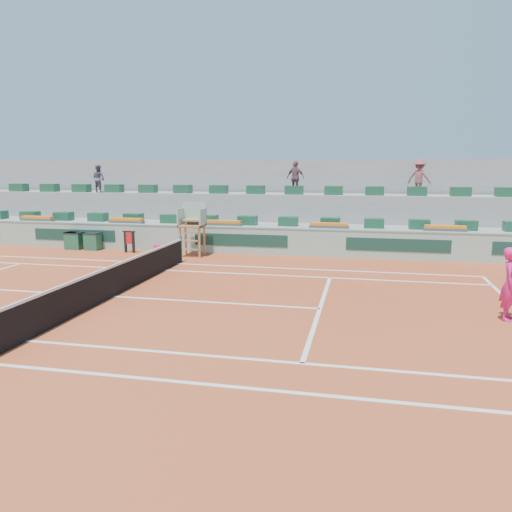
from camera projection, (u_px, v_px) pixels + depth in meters
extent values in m
plane|color=#9F3F1E|center=(113.00, 297.00, 15.49)|extent=(90.00, 90.00, 0.00)
cube|color=#979794|center=(214.00, 234.00, 25.69)|extent=(36.00, 4.00, 1.20)
cube|color=#979794|center=(222.00, 217.00, 27.10)|extent=(36.00, 2.40, 2.60)
cube|color=#979794|center=(230.00, 199.00, 28.48)|extent=(36.00, 0.40, 4.40)
cube|color=#DF1D77|center=(163.00, 248.00, 23.63)|extent=(0.77, 0.34, 0.34)
imported|color=#52525F|center=(99.00, 179.00, 27.39)|extent=(0.86, 0.76, 1.50)
imported|color=#6F4A5A|center=(296.00, 178.00, 25.34)|extent=(1.07, 0.74, 1.69)
imported|color=#8B454D|center=(419.00, 178.00, 24.30)|extent=(1.29, 1.04, 1.75)
cube|color=white|center=(177.00, 264.00, 20.77)|extent=(23.77, 0.12, 0.01)
cube|color=white|center=(27.00, 341.00, 11.53)|extent=(23.77, 0.12, 0.01)
cube|color=white|center=(165.00, 270.00, 19.45)|extent=(23.77, 0.12, 0.01)
cube|color=white|center=(320.00, 309.00, 14.16)|extent=(0.12, 8.23, 0.01)
cube|color=white|center=(113.00, 296.00, 15.49)|extent=(12.80, 0.12, 0.01)
cube|color=black|center=(113.00, 282.00, 15.41)|extent=(0.03, 11.87, 0.92)
cube|color=silver|center=(112.00, 267.00, 15.33)|extent=(0.06, 11.87, 0.07)
cylinder|color=#1C4334|center=(181.00, 249.00, 21.11)|extent=(0.10, 0.10, 1.10)
cube|color=#8EB3A3|center=(200.00, 239.00, 23.57)|extent=(36.00, 0.30, 1.20)
cube|color=gray|center=(200.00, 226.00, 23.46)|extent=(36.00, 0.34, 0.06)
cube|color=#153B30|center=(75.00, 235.00, 24.76)|extent=(4.40, 0.02, 0.56)
cube|color=#153B30|center=(240.00, 240.00, 22.99)|extent=(4.40, 0.02, 0.56)
cube|color=#153B30|center=(398.00, 245.00, 21.53)|extent=(4.40, 0.02, 0.56)
cube|color=#9D6C3B|center=(180.00, 242.00, 22.25)|extent=(0.08, 0.08, 1.35)
cube|color=#9D6C3B|center=(199.00, 243.00, 22.07)|extent=(0.08, 0.08, 1.35)
cube|color=#9D6C3B|center=(186.00, 240.00, 22.93)|extent=(0.08, 0.08, 1.35)
cube|color=#9D6C3B|center=(204.00, 240.00, 22.74)|extent=(0.08, 0.08, 1.35)
cube|color=#9D6C3B|center=(192.00, 225.00, 22.37)|extent=(1.10, 0.90, 0.08)
cube|color=#8EB3A3|center=(195.00, 213.00, 22.65)|extent=(1.10, 0.08, 1.00)
cube|color=#8EB3A3|center=(181.00, 217.00, 22.42)|extent=(0.06, 0.90, 0.80)
cube|color=#8EB3A3|center=(203.00, 218.00, 22.20)|extent=(0.06, 0.90, 0.80)
cube|color=#9D6C3B|center=(193.00, 220.00, 22.43)|extent=(0.80, 0.60, 0.08)
cube|color=#9D6C3B|center=(190.00, 250.00, 22.22)|extent=(0.90, 0.08, 0.06)
cube|color=#9D6C3B|center=(190.00, 241.00, 22.15)|extent=(0.90, 0.08, 0.06)
cube|color=#9D6C3B|center=(190.00, 233.00, 22.09)|extent=(0.90, 0.08, 0.06)
cube|color=#18492F|center=(30.00, 215.00, 26.76)|extent=(0.90, 0.60, 0.44)
cube|color=#18492F|center=(64.00, 216.00, 26.34)|extent=(0.90, 0.60, 0.44)
cube|color=#18492F|center=(98.00, 217.00, 25.93)|extent=(0.90, 0.60, 0.44)
cube|color=#18492F|center=(134.00, 218.00, 25.51)|extent=(0.90, 0.60, 0.44)
cube|color=#18492F|center=(170.00, 219.00, 25.09)|extent=(0.90, 0.60, 0.44)
cube|color=#18492F|center=(208.00, 219.00, 24.68)|extent=(0.90, 0.60, 0.44)
cube|color=#18492F|center=(248.00, 220.00, 24.26)|extent=(0.90, 0.60, 0.44)
cube|color=#18492F|center=(288.00, 221.00, 23.84)|extent=(0.90, 0.60, 0.44)
cube|color=#18492F|center=(330.00, 222.00, 23.43)|extent=(0.90, 0.60, 0.44)
cube|color=#18492F|center=(374.00, 223.00, 23.01)|extent=(0.90, 0.60, 0.44)
cube|color=#18492F|center=(419.00, 224.00, 22.59)|extent=(0.90, 0.60, 0.44)
cube|color=#18492F|center=(466.00, 225.00, 22.18)|extent=(0.90, 0.60, 0.44)
cube|color=#18492F|center=(19.00, 187.00, 28.76)|extent=(0.90, 0.60, 0.44)
cube|color=#18492F|center=(50.00, 188.00, 28.34)|extent=(0.90, 0.60, 0.44)
cube|color=#18492F|center=(82.00, 188.00, 27.92)|extent=(0.90, 0.60, 0.44)
cube|color=#18492F|center=(114.00, 188.00, 27.51)|extent=(0.90, 0.60, 0.44)
cube|color=#18492F|center=(148.00, 189.00, 27.09)|extent=(0.90, 0.60, 0.44)
cube|color=#18492F|center=(183.00, 189.00, 26.68)|extent=(0.90, 0.60, 0.44)
cube|color=#18492F|center=(219.00, 189.00, 26.26)|extent=(0.90, 0.60, 0.44)
cube|color=#18492F|center=(256.00, 190.00, 25.84)|extent=(0.90, 0.60, 0.44)
cube|color=#18492F|center=(294.00, 190.00, 25.43)|extent=(0.90, 0.60, 0.44)
cube|color=#18492F|center=(334.00, 190.00, 25.01)|extent=(0.90, 0.60, 0.44)
cube|color=#18492F|center=(375.00, 191.00, 24.59)|extent=(0.90, 0.60, 0.44)
cube|color=#18492F|center=(417.00, 191.00, 24.18)|extent=(0.90, 0.60, 0.44)
cube|color=#18492F|center=(461.00, 192.00, 23.76)|extent=(0.90, 0.60, 0.44)
cube|color=#18492F|center=(506.00, 192.00, 23.34)|extent=(0.90, 0.60, 0.44)
cube|color=#4D4D4D|center=(37.00, 220.00, 25.80)|extent=(1.80, 0.36, 0.16)
cube|color=orange|center=(37.00, 217.00, 25.78)|extent=(1.70, 0.32, 0.12)
cube|color=#4D4D4D|center=(126.00, 222.00, 24.76)|extent=(1.80, 0.36, 0.16)
cube|color=orange|center=(126.00, 219.00, 24.74)|extent=(1.70, 0.32, 0.12)
cube|color=#4D4D4D|center=(223.00, 225.00, 23.72)|extent=(1.80, 0.36, 0.16)
cube|color=orange|center=(223.00, 222.00, 23.70)|extent=(1.70, 0.32, 0.12)
cube|color=#4D4D4D|center=(329.00, 227.00, 22.68)|extent=(1.80, 0.36, 0.16)
cube|color=orange|center=(329.00, 224.00, 22.66)|extent=(1.70, 0.32, 0.12)
cube|color=#4D4D4D|center=(445.00, 230.00, 21.64)|extent=(1.80, 0.36, 0.16)
cube|color=orange|center=(445.00, 227.00, 21.62)|extent=(1.70, 0.32, 0.12)
cube|color=#1B5237|center=(93.00, 242.00, 24.21)|extent=(0.68, 0.59, 0.80)
cube|color=black|center=(92.00, 233.00, 24.13)|extent=(0.72, 0.63, 0.04)
cube|color=#1B5237|center=(75.00, 241.00, 24.48)|extent=(0.78, 0.67, 0.80)
cube|color=black|center=(74.00, 232.00, 24.41)|extent=(0.83, 0.71, 0.04)
cube|color=#1B5237|center=(72.00, 241.00, 24.43)|extent=(0.60, 0.51, 0.80)
cube|color=black|center=(72.00, 233.00, 24.35)|extent=(0.63, 0.54, 0.04)
cube|color=black|center=(125.00, 242.00, 23.47)|extent=(0.10, 0.10, 1.00)
cube|color=black|center=(133.00, 242.00, 23.38)|extent=(0.10, 0.10, 1.00)
cube|color=black|center=(129.00, 232.00, 23.34)|extent=(0.62, 0.08, 0.06)
cube|color=red|center=(129.00, 238.00, 23.37)|extent=(0.46, 0.04, 0.56)
imported|color=#DF1D77|center=(510.00, 284.00, 13.00)|extent=(0.68, 0.82, 1.93)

